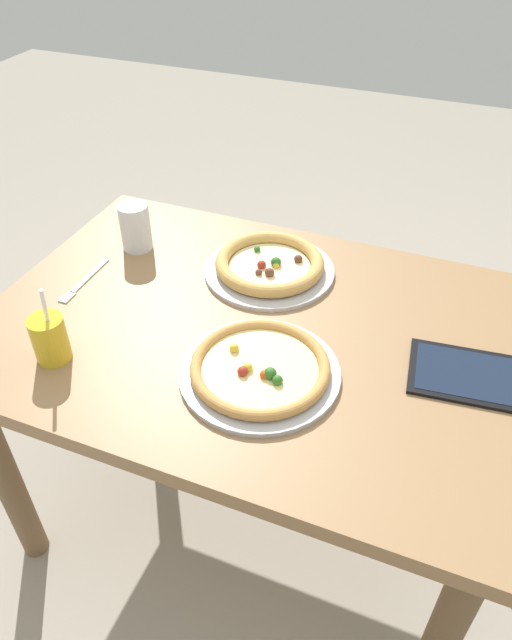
# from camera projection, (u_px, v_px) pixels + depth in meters

# --- Properties ---
(ground_plane) EXTENTS (8.00, 8.00, 0.00)m
(ground_plane) POSITION_uv_depth(u_px,v_px,m) (255.00, 507.00, 1.85)
(ground_plane) COLOR #9E9384
(dining_table) EXTENTS (1.27, 0.89, 0.75)m
(dining_table) POSITION_uv_depth(u_px,v_px,m) (255.00, 359.00, 1.44)
(dining_table) COLOR #936D47
(dining_table) RESTS_ON ground
(pizza_near) EXTENTS (0.34, 0.34, 0.04)m
(pizza_near) POSITION_uv_depth(u_px,v_px,m) (260.00, 369.00, 1.23)
(pizza_near) COLOR #B7B7BC
(pizza_near) RESTS_ON dining_table
(pizza_far) EXTENTS (0.34, 0.34, 0.05)m
(pizza_far) POSITION_uv_depth(u_px,v_px,m) (270.00, 265.00, 1.52)
(pizza_far) COLOR #B7B7BC
(pizza_far) RESTS_ON dining_table
(drink_cup_colored) EXTENTS (0.08, 0.08, 0.19)m
(drink_cup_colored) POSITION_uv_depth(u_px,v_px,m) (50.00, 339.00, 1.25)
(drink_cup_colored) COLOR gold
(drink_cup_colored) RESTS_ON dining_table
(water_cup_clear) EXTENTS (0.08, 0.08, 0.13)m
(water_cup_clear) POSITION_uv_depth(u_px,v_px,m) (135.00, 227.00, 1.59)
(water_cup_clear) COLOR silver
(water_cup_clear) RESTS_ON dining_table
(fork) EXTENTS (0.02, 0.20, 0.00)m
(fork) POSITION_uv_depth(u_px,v_px,m) (83.00, 282.00, 1.50)
(fork) COLOR silver
(fork) RESTS_ON dining_table
(tablet) EXTENTS (0.26, 0.19, 0.01)m
(tablet) POSITION_uv_depth(u_px,v_px,m) (467.00, 375.00, 1.24)
(tablet) COLOR black
(tablet) RESTS_ON dining_table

